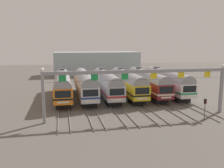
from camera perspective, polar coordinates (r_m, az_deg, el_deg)
The scene contains 11 objects.
ground_plane at distance 45.71m, azimuth 1.09°, elevation -2.98°, with size 160.00×160.00×0.00m, color #5B564F.
track_bed at distance 62.10m, azimuth -2.42°, elevation 0.35°, with size 21.52×70.00×0.15m.
commuter_train_orange at distance 44.09m, azimuth -11.67°, elevation -0.07°, with size 2.88×18.06×5.05m.
commuter_train_silver at distance 44.27m, azimuth -6.49°, elevation 0.10°, with size 2.88×18.06×4.77m.
commuter_train_stainless at distance 44.81m, azimuth -1.39°, elevation 0.27°, with size 2.88×18.06×5.05m.
commuter_train_yellow at distance 45.70m, azimuth 3.55°, elevation 0.43°, with size 2.88×18.06×5.05m.
commuter_train_maroon at distance 46.91m, azimuth 8.27°, elevation 0.58°, with size 2.88×18.06×5.05m.
commuter_train_white at distance 48.43m, azimuth 12.72°, elevation 0.72°, with size 2.88×18.06×5.05m.
catenary_gantry at distance 31.96m, azimuth 6.55°, elevation 1.37°, with size 25.25×0.44×6.97m.
yard_signal_mast at distance 33.43m, azimuth 21.27°, elevation -4.70°, with size 0.28×0.35×2.86m.
maintenance_building at distance 80.03m, azimuth -3.73°, elevation 4.96°, with size 27.45×10.00×7.40m, color #9EB2B7.
Camera 1 is at (-10.03, -43.53, 9.71)m, focal length 38.44 mm.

